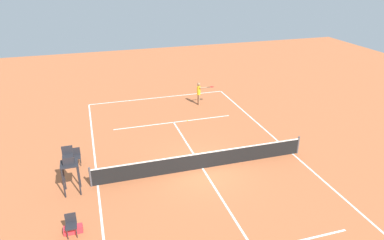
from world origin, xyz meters
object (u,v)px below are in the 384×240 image
(umpire_chair, at_px, (69,163))
(courtside_chair_near, at_px, (71,224))
(tennis_ball, at_px, (187,121))
(player_serving, at_px, (199,92))
(courtside_chair_mid, at_px, (76,156))
(equipment_bag, at_px, (73,229))

(umpire_chair, bearing_deg, courtside_chair_near, 89.51)
(tennis_ball, xyz_separation_m, courtside_chair_near, (7.69, 9.60, 0.50))
(tennis_ball, bearing_deg, player_serving, -122.78)
(player_serving, height_order, courtside_chair_mid, player_serving)
(tennis_ball, height_order, courtside_chair_near, courtside_chair_near)
(tennis_ball, relative_size, courtside_chair_near, 0.07)
(player_serving, relative_size, courtside_chair_near, 1.90)
(tennis_ball, relative_size, courtside_chair_mid, 0.07)
(courtside_chair_near, bearing_deg, courtside_chair_mid, -92.43)
(player_serving, relative_size, tennis_ball, 26.55)
(courtside_chair_mid, bearing_deg, umpire_chair, 85.31)
(player_serving, xyz_separation_m, courtside_chair_mid, (9.23, 6.63, -0.55))
(tennis_ball, xyz_separation_m, equipment_bag, (7.65, 9.49, 0.12))
(player_serving, bearing_deg, courtside_chair_mid, -54.45)
(courtside_chair_near, distance_m, courtside_chair_mid, 5.74)
(umpire_chair, xyz_separation_m, equipment_bag, (-0.01, 2.99, -1.46))
(courtside_chair_mid, bearing_deg, tennis_ball, -152.57)
(equipment_bag, bearing_deg, player_serving, -127.58)
(courtside_chair_near, bearing_deg, equipment_bag, -107.37)
(tennis_ball, distance_m, umpire_chair, 10.17)
(player_serving, xyz_separation_m, tennis_ball, (1.78, 2.77, -1.05))
(tennis_ball, relative_size, umpire_chair, 0.03)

